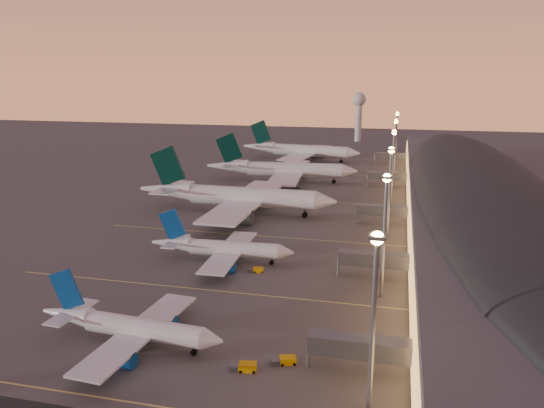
% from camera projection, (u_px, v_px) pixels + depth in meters
% --- Properties ---
extents(ground, '(700.00, 700.00, 0.00)m').
position_uv_depth(ground, '(216.00, 281.00, 117.52)').
color(ground, '#454340').
extents(airliner_narrow_south, '(34.64, 31.00, 12.37)m').
position_uv_depth(airliner_narrow_south, '(129.00, 327.00, 89.49)').
color(airliner_narrow_south, silver).
rests_on(airliner_narrow_south, ground).
extents(airliner_narrow_north, '(35.91, 32.05, 12.84)m').
position_uv_depth(airliner_narrow_north, '(222.00, 248.00, 129.26)').
color(airliner_narrow_north, silver).
rests_on(airliner_narrow_north, ground).
extents(airliner_wide_near, '(67.44, 61.20, 21.64)m').
position_uv_depth(airliner_wide_near, '(235.00, 196.00, 173.89)').
color(airliner_wide_near, silver).
rests_on(airliner_wide_near, ground).
extents(airliner_wide_mid, '(64.36, 58.81, 20.58)m').
position_uv_depth(airliner_wide_mid, '(281.00, 170.00, 224.10)').
color(airliner_wide_mid, silver).
rests_on(airliner_wide_mid, ground).
extents(airliner_wide_far, '(64.53, 59.31, 20.66)m').
position_uv_depth(airliner_wide_far, '(300.00, 150.00, 279.52)').
color(airliner_wide_far, silver).
rests_on(airliner_wide_far, ground).
extents(terminal_building, '(56.35, 255.00, 17.46)m').
position_uv_depth(terminal_building, '(473.00, 189.00, 169.67)').
color(terminal_building, '#48484C').
rests_on(terminal_building, ground).
extents(light_masts, '(2.20, 217.20, 25.90)m').
position_uv_depth(light_masts, '(392.00, 163.00, 166.42)').
color(light_masts, slate).
rests_on(light_masts, ground).
extents(radar_tower, '(9.00, 9.00, 32.50)m').
position_uv_depth(radar_tower, '(359.00, 109.00, 355.33)').
color(radar_tower, silver).
rests_on(radar_tower, ground).
extents(lane_markings, '(90.00, 180.36, 0.00)m').
position_uv_depth(lane_markings, '(261.00, 231.00, 155.27)').
color(lane_markings, '#D8C659').
rests_on(lane_markings, ground).
extents(baggage_tug_a, '(4.42, 2.37, 1.25)m').
position_uv_depth(baggage_tug_a, '(244.00, 367.00, 82.11)').
color(baggage_tug_a, '#D69404').
rests_on(baggage_tug_a, ground).
extents(baggage_tug_b, '(4.21, 2.83, 1.17)m').
position_uv_depth(baggage_tug_b, '(285.00, 361.00, 84.03)').
color(baggage_tug_b, '#D69404').
rests_on(baggage_tug_b, ground).
extents(baggage_tug_c, '(3.87, 2.31, 1.08)m').
position_uv_depth(baggage_tug_c, '(256.00, 270.00, 122.90)').
color(baggage_tug_c, '#D69404').
rests_on(baggage_tug_c, ground).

